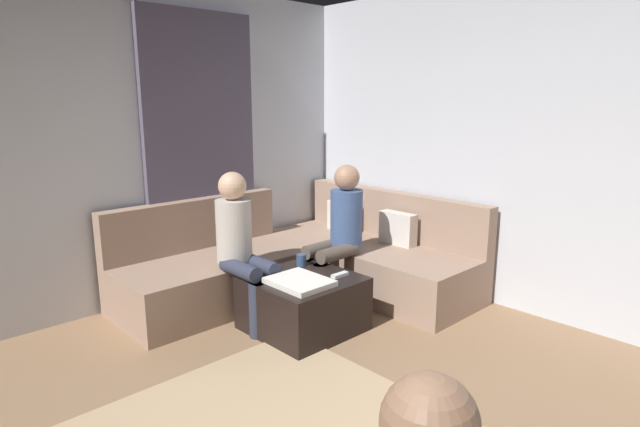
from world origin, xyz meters
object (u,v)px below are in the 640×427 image
at_px(coffee_mug, 301,260).
at_px(person_on_couch_back, 339,228).
at_px(game_remote, 340,275).
at_px(ottoman, 303,303).
at_px(person_on_couch_side, 241,242).
at_px(sectional_couch, 306,262).

distance_m(coffee_mug, person_on_couch_back, 0.47).
distance_m(game_remote, person_on_couch_back, 0.60).
relative_size(ottoman, person_on_couch_side, 0.63).
height_order(game_remote, person_on_couch_back, person_on_couch_back).
relative_size(coffee_mug, person_on_couch_back, 0.08).
bearing_deg(game_remote, sectional_couch, 156.38).
distance_m(ottoman, person_on_couch_side, 0.67).
bearing_deg(person_on_couch_side, person_on_couch_back, 165.94).
height_order(ottoman, person_on_couch_back, person_on_couch_back).
bearing_deg(person_on_couch_back, sectional_couch, 8.62).
height_order(person_on_couch_back, person_on_couch_side, same).
bearing_deg(person_on_couch_back, game_remote, 135.78).
xyz_separation_m(sectional_couch, person_on_couch_side, (0.15, -0.81, 0.38)).
distance_m(coffee_mug, game_remote, 0.40).
bearing_deg(person_on_couch_side, coffee_mug, 153.58).
bearing_deg(coffee_mug, sectional_couch, 134.14).
bearing_deg(person_on_couch_back, coffee_mug, 89.88).
bearing_deg(game_remote, coffee_mug, -174.29).
bearing_deg(sectional_couch, person_on_couch_back, 8.62).
xyz_separation_m(sectional_couch, ottoman, (0.58, -0.55, -0.07)).
bearing_deg(person_on_couch_side, ottoman, 120.09).
height_order(game_remote, person_on_couch_side, person_on_couch_side).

